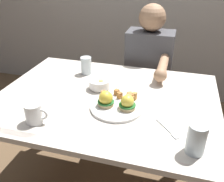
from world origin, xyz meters
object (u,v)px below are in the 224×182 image
(coffee_mug, at_px, (34,113))
(fork, at_px, (168,130))
(dining_table, at_px, (106,113))
(water_glass_extra, at_px, (196,141))
(eggs_benedict_plate, at_px, (117,104))
(fruit_bowl, at_px, (99,84))
(diner_person, at_px, (148,71))
(water_glass_near, at_px, (86,67))

(coffee_mug, xyz_separation_m, fork, (0.60, 0.11, -0.05))
(dining_table, distance_m, water_glass_extra, 0.58)
(eggs_benedict_plate, height_order, fruit_bowl, eggs_benedict_plate)
(coffee_mug, bearing_deg, water_glass_extra, -0.41)
(fork, xyz_separation_m, water_glass_extra, (0.11, -0.11, 0.05))
(water_glass_extra, relative_size, diner_person, 0.11)
(eggs_benedict_plate, bearing_deg, water_glass_extra, -30.77)
(fork, bearing_deg, fruit_bowl, 145.52)
(eggs_benedict_plate, distance_m, fork, 0.29)
(eggs_benedict_plate, xyz_separation_m, fruit_bowl, (-0.15, 0.17, 0.00))
(eggs_benedict_plate, relative_size, water_glass_near, 2.41)
(dining_table, bearing_deg, water_glass_extra, -34.55)
(water_glass_near, bearing_deg, coffee_mug, -93.27)
(eggs_benedict_plate, relative_size, diner_person, 0.24)
(eggs_benedict_plate, xyz_separation_m, diner_person, (0.06, 0.70, -0.12))
(dining_table, relative_size, diner_person, 1.05)
(coffee_mug, xyz_separation_m, water_glass_extra, (0.71, -0.01, 0.00))
(water_glass_extra, distance_m, diner_person, 0.98)
(eggs_benedict_plate, height_order, diner_person, diner_person)
(fruit_bowl, distance_m, fork, 0.51)
(dining_table, bearing_deg, coffee_mug, -128.00)
(eggs_benedict_plate, bearing_deg, water_glass_near, 130.48)
(water_glass_near, relative_size, diner_person, 0.10)
(water_glass_extra, bearing_deg, diner_person, 108.68)
(dining_table, height_order, diner_person, diner_person)
(eggs_benedict_plate, bearing_deg, diner_person, 84.85)
(coffee_mug, relative_size, fork, 0.86)
(dining_table, distance_m, coffee_mug, 0.43)
(water_glass_extra, bearing_deg, coffee_mug, 179.59)
(fork, distance_m, water_glass_near, 0.73)
(fruit_bowl, bearing_deg, eggs_benedict_plate, -49.24)
(fruit_bowl, bearing_deg, coffee_mug, -114.89)
(water_glass_near, bearing_deg, water_glass_extra, -40.43)
(fruit_bowl, distance_m, water_glass_extra, 0.66)
(dining_table, height_order, coffee_mug, coffee_mug)
(water_glass_near, bearing_deg, eggs_benedict_plate, -49.52)
(coffee_mug, height_order, water_glass_near, water_glass_near)
(water_glass_near, relative_size, water_glass_extra, 0.88)
(coffee_mug, bearing_deg, dining_table, 52.00)
(dining_table, relative_size, eggs_benedict_plate, 4.44)
(dining_table, relative_size, fruit_bowl, 10.00)
(fruit_bowl, xyz_separation_m, water_glass_near, (-0.15, 0.18, 0.02))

